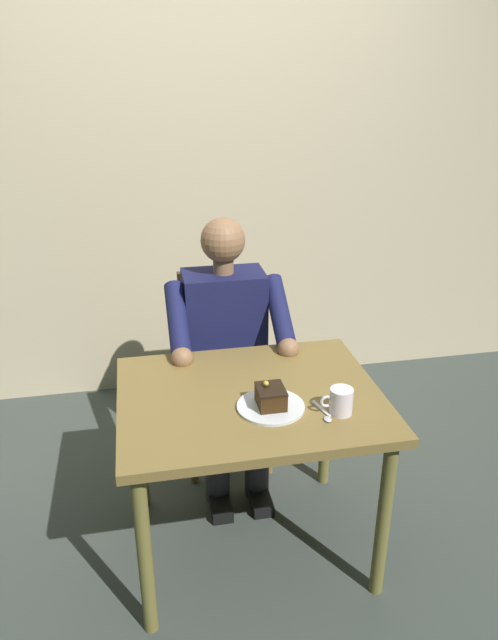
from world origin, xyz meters
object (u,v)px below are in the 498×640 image
(cake_slice, at_px, (271,396))
(dessert_spoon, at_px, (325,414))
(chair, at_px, (222,357))
(coffee_cup, at_px, (341,401))
(seated_person, at_px, (228,350))
(dining_table, at_px, (250,415))

(cake_slice, height_order, dessert_spoon, cake_slice)
(chair, relative_size, cake_slice, 8.18)
(chair, xyz_separation_m, coffee_cup, (-0.28, 0.87, 0.25))
(seated_person, xyz_separation_m, cake_slice, (-0.05, 0.62, 0.12))
(chair, bearing_deg, dessert_spoon, 104.20)
(dining_table, xyz_separation_m, coffee_cup, (-0.28, 0.18, 0.14))
(dining_table, distance_m, coffee_cup, 0.36)
(coffee_cup, xyz_separation_m, dessert_spoon, (0.06, 0.01, -0.04))
(cake_slice, bearing_deg, dining_table, -63.65)
(cake_slice, bearing_deg, chair, -86.26)
(cake_slice, xyz_separation_m, coffee_cup, (-0.23, 0.08, 0.00))
(chair, height_order, dessert_spoon, chair)
(seated_person, bearing_deg, cake_slice, 94.80)
(dining_table, relative_size, coffee_cup, 8.26)
(seated_person, relative_size, dessert_spoon, 8.54)
(dining_table, xyz_separation_m, cake_slice, (-0.05, 0.10, 0.14))
(chair, xyz_separation_m, dessert_spoon, (-0.22, 0.88, 0.21))
(cake_slice, bearing_deg, coffee_cup, 161.21)
(cake_slice, distance_m, coffee_cup, 0.24)
(dining_table, height_order, chair, chair)
(seated_person, distance_m, coffee_cup, 0.76)
(dessert_spoon, bearing_deg, chair, -75.80)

